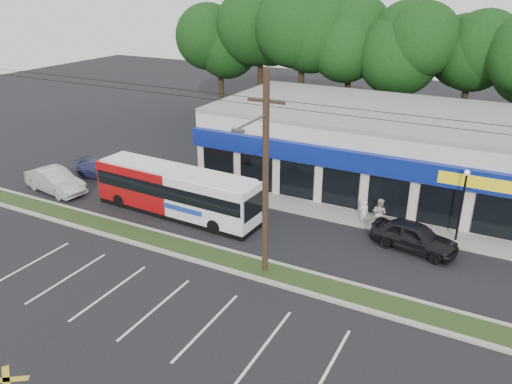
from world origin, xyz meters
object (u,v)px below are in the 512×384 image
Objects in this scene: car_blue at (102,170)px; pedestrian_b at (379,213)px; lamp_post at (463,197)px; pedestrian_a at (364,212)px; metrobus at (176,190)px; utility_pole at (262,170)px; car_silver at (55,181)px; car_dark at (414,236)px.

pedestrian_b reaches higher than car_blue.
lamp_post reaches higher than pedestrian_b.
lamp_post is 2.79× the size of pedestrian_a.
lamp_post is 0.38× the size of metrobus.
car_blue is at bearing 19.48° from pedestrian_b.
car_blue is at bearing -32.07° from pedestrian_a.
utility_pole is 11.76× the size of lamp_post.
car_silver is (-25.39, -5.30, -1.86)m from lamp_post.
utility_pole is 10.87× the size of car_dark.
lamp_post is 0.87× the size of car_silver.
car_dark reaches higher than car_blue.
pedestrian_b reaches higher than car_silver.
pedestrian_b is at bearing -83.78° from car_blue.
pedestrian_a is (20.19, 5.00, -0.05)m from car_silver.
car_silver is 20.80m from pedestrian_a.
metrobus is 12.29m from pedestrian_b.
car_blue is (-24.51, -1.80, -2.05)m from lamp_post.
car_silver is 3.61m from car_blue.
pedestrian_a is at bearing -176.70° from lamp_post.
pedestrian_a is at bearing 22.80° from metrobus.
pedestrian_a reaches higher than car_blue.
lamp_post is at bearing -83.82° from car_blue.
pedestrian_b is at bearing 63.94° from car_dark.
utility_pole is 9.62m from pedestrian_b.
car_dark is at bearing 43.03° from utility_pole.
car_dark is 23.69m from car_silver.
metrobus is 11.46m from pedestrian_a.
car_blue is at bearing -175.80° from lamp_post.
lamp_post is (8.17, 7.87, -2.74)m from utility_pole.
pedestrian_a is at bearing 72.17° from car_dark.
utility_pole is at bearing 78.20° from pedestrian_b.
lamp_post reaches higher than pedestrian_a.
car_silver reaches higher than pedestrian_a.
car_silver is at bearing -22.60° from pedestrian_a.
pedestrian_a is (-3.27, 1.75, -0.02)m from car_dark.
car_blue is (-8.60, 2.50, -0.96)m from metrobus.
utility_pole reaches higher than pedestrian_a.
lamp_post is 24.66m from car_blue.
utility_pole is at bearing -108.41° from car_blue.
pedestrian_b is at bearing 21.34° from metrobus.
car_dark is at bearing 115.38° from pedestrian_a.
utility_pole is 9.35m from metrobus.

